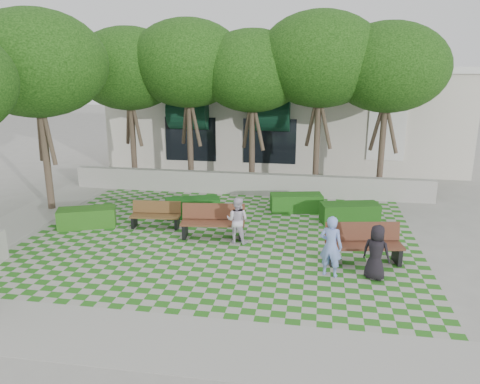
% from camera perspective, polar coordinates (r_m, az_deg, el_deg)
% --- Properties ---
extents(ground, '(90.00, 90.00, 0.00)m').
position_cam_1_polar(ground, '(13.89, -3.09, -7.13)').
color(ground, gray).
rests_on(ground, ground).
extents(lawn, '(12.00, 12.00, 0.00)m').
position_cam_1_polar(lawn, '(14.79, -2.24, -5.64)').
color(lawn, '#2B721E').
rests_on(lawn, ground).
extents(sidewalk_south, '(16.00, 2.00, 0.01)m').
position_cam_1_polar(sidewalk_south, '(9.88, -9.34, -17.46)').
color(sidewalk_south, '#9E9B93').
rests_on(sidewalk_south, ground).
extents(sidewalk_west, '(2.00, 12.00, 0.01)m').
position_cam_1_polar(sidewalk_west, '(17.66, -25.81, -3.67)').
color(sidewalk_west, '#9E9B93').
rests_on(sidewalk_west, ground).
extents(retaining_wall, '(15.00, 0.36, 0.90)m').
position_cam_1_polar(retaining_wall, '(19.53, 0.86, 1.03)').
color(retaining_wall, '#9E9B93').
rests_on(retaining_wall, ground).
extents(bench_east, '(2.15, 1.04, 1.09)m').
position_cam_1_polar(bench_east, '(13.36, 14.84, -6.17)').
color(bench_east, '#512A1C').
rests_on(bench_east, ground).
extents(bench_mid, '(2.05, 0.88, 1.04)m').
position_cam_1_polar(bench_mid, '(14.75, -3.31, -3.66)').
color(bench_mid, '#562E1D').
rests_on(bench_mid, ground).
extents(bench_west, '(1.68, 0.68, 0.86)m').
position_cam_1_polar(bench_west, '(15.88, -10.22, -2.80)').
color(bench_west, brown).
rests_on(bench_west, ground).
extents(hedge_east, '(2.08, 1.23, 0.68)m').
position_cam_1_polar(hedge_east, '(16.52, 13.23, -2.52)').
color(hedge_east, '#174512').
rests_on(hedge_east, ground).
extents(hedge_midright, '(2.00, 1.14, 0.66)m').
position_cam_1_polar(hedge_midright, '(17.41, 6.87, -1.32)').
color(hedge_midright, '#1B5115').
rests_on(hedge_midright, ground).
extents(hedge_midleft, '(2.04, 1.41, 0.66)m').
position_cam_1_polar(hedge_midleft, '(16.84, -5.80, -1.86)').
color(hedge_midleft, '#124512').
rests_on(hedge_midleft, ground).
extents(hedge_west, '(2.00, 1.37, 0.65)m').
position_cam_1_polar(hedge_west, '(16.50, -18.16, -2.98)').
color(hedge_west, '#215316').
rests_on(hedge_west, ground).
extents(person_blue, '(0.68, 0.55, 1.62)m').
position_cam_1_polar(person_blue, '(12.25, 11.02, -6.51)').
color(person_blue, '#7E98E6').
rests_on(person_blue, ground).
extents(person_dark, '(0.83, 0.71, 1.44)m').
position_cam_1_polar(person_dark, '(12.38, 16.27, -7.08)').
color(person_dark, black).
rests_on(person_dark, ground).
extents(person_white, '(0.77, 0.64, 1.43)m').
position_cam_1_polar(person_white, '(14.22, -0.33, -3.46)').
color(person_white, silver).
rests_on(person_white, ground).
extents(tree_row, '(17.70, 13.40, 7.41)m').
position_cam_1_polar(tree_row, '(19.04, -4.94, 14.99)').
color(tree_row, '#47382B').
rests_on(tree_row, ground).
extents(building, '(18.00, 8.92, 5.15)m').
position_cam_1_polar(building, '(26.79, 5.49, 9.43)').
color(building, beige).
rests_on(building, ground).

